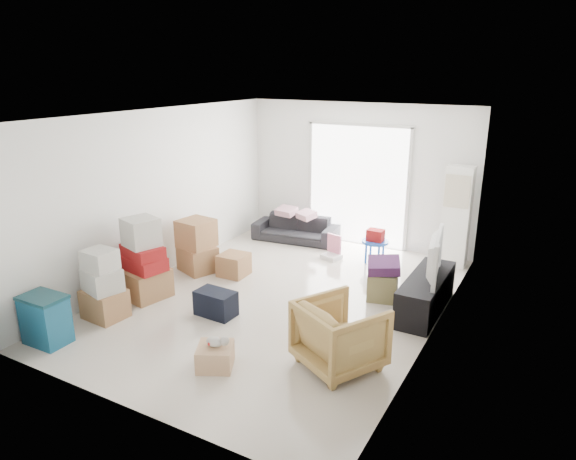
% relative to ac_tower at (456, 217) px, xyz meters
% --- Properties ---
extents(room_shell, '(4.98, 6.48, 3.18)m').
position_rel_ac_tower_xyz_m(room_shell, '(-1.95, -2.65, 0.48)').
color(room_shell, beige).
rests_on(room_shell, ground).
extents(sliding_door, '(2.10, 0.04, 2.33)m').
position_rel_ac_tower_xyz_m(sliding_door, '(-1.95, 0.33, 0.37)').
color(sliding_door, white).
rests_on(sliding_door, room_shell).
extents(ac_tower, '(0.45, 0.30, 1.75)m').
position_rel_ac_tower_xyz_m(ac_tower, '(0.00, 0.00, 0.00)').
color(ac_tower, white).
rests_on(ac_tower, room_shell).
extents(tv_console, '(0.47, 1.56, 0.52)m').
position_rel_ac_tower_xyz_m(tv_console, '(0.05, -2.00, -0.62)').
color(tv_console, black).
rests_on(tv_console, room_shell).
extents(television, '(0.80, 1.18, 0.14)m').
position_rel_ac_tower_xyz_m(television, '(0.05, -2.00, -0.28)').
color(television, black).
rests_on(television, tv_console).
extents(sofa, '(1.72, 0.68, 0.65)m').
position_rel_ac_tower_xyz_m(sofa, '(-3.02, -0.15, -0.55)').
color(sofa, black).
rests_on(sofa, room_shell).
extents(pillow_left, '(0.46, 0.39, 0.13)m').
position_rel_ac_tower_xyz_m(pillow_left, '(-3.24, -0.13, -0.16)').
color(pillow_left, '#C690A4').
rests_on(pillow_left, sofa).
extents(pillow_right, '(0.43, 0.40, 0.12)m').
position_rel_ac_tower_xyz_m(pillow_right, '(-2.77, -0.18, -0.16)').
color(pillow_right, '#C690A4').
rests_on(pillow_right, sofa).
extents(armchair, '(1.12, 1.10, 0.87)m').
position_rel_ac_tower_xyz_m(armchair, '(-0.44, -3.90, -0.44)').
color(armchair, tan).
rests_on(armchair, room_shell).
extents(storage_bins, '(0.56, 0.40, 0.64)m').
position_rel_ac_tower_xyz_m(storage_bins, '(-3.85, -5.18, -0.56)').
color(storage_bins, navy).
rests_on(storage_bins, room_shell).
extents(box_stack_a, '(0.58, 0.52, 0.99)m').
position_rel_ac_tower_xyz_m(box_stack_a, '(-3.75, -4.35, -0.43)').
color(box_stack_a, olive).
rests_on(box_stack_a, room_shell).
extents(box_stack_b, '(0.73, 0.71, 1.23)m').
position_rel_ac_tower_xyz_m(box_stack_b, '(-3.75, -3.56, -0.34)').
color(box_stack_b, olive).
rests_on(box_stack_b, room_shell).
extents(box_stack_c, '(0.74, 0.68, 0.90)m').
position_rel_ac_tower_xyz_m(box_stack_c, '(-3.72, -2.36, -0.44)').
color(box_stack_c, olive).
rests_on(box_stack_c, room_shell).
extents(loose_box, '(0.46, 0.46, 0.37)m').
position_rel_ac_tower_xyz_m(loose_box, '(-3.07, -2.23, -0.69)').
color(loose_box, olive).
rests_on(loose_box, room_shell).
extents(duffel_bag, '(0.57, 0.35, 0.35)m').
position_rel_ac_tower_xyz_m(duffel_bag, '(-2.46, -3.55, -0.70)').
color(duffel_bag, black).
rests_on(duffel_bag, room_shell).
extents(ottoman, '(0.50, 0.50, 0.42)m').
position_rel_ac_tower_xyz_m(ottoman, '(-0.61, -1.91, -0.66)').
color(ottoman, olive).
rests_on(ottoman, room_shell).
extents(blanket, '(0.59, 0.59, 0.14)m').
position_rel_ac_tower_xyz_m(blanket, '(-0.61, -1.91, -0.38)').
color(blanket, '#4E2153').
rests_on(blanket, ottoman).
extents(kids_table, '(0.47, 0.47, 0.61)m').
position_rel_ac_tower_xyz_m(kids_table, '(-1.23, -0.54, -0.45)').
color(kids_table, blue).
rests_on(kids_table, room_shell).
extents(toy_walker, '(0.38, 0.35, 0.42)m').
position_rel_ac_tower_xyz_m(toy_walker, '(-1.97, -0.70, -0.76)').
color(toy_walker, silver).
rests_on(toy_walker, room_shell).
extents(wood_crate, '(0.53, 0.53, 0.26)m').
position_rel_ac_tower_xyz_m(wood_crate, '(-1.68, -4.61, -0.74)').
color(wood_crate, tan).
rests_on(wood_crate, room_shell).
extents(plush_bunny, '(0.28, 0.17, 0.14)m').
position_rel_ac_tower_xyz_m(plush_bunny, '(-1.65, -4.60, -0.55)').
color(plush_bunny, '#B2ADA8').
rests_on(plush_bunny, wood_crate).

